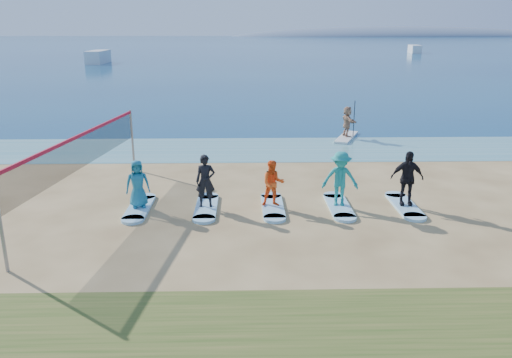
{
  "coord_description": "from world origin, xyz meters",
  "views": [
    {
      "loc": [
        -0.77,
        -13.02,
        5.71
      ],
      "look_at": [
        -0.39,
        2.0,
        1.1
      ],
      "focal_mm": 35.0,
      "sensor_mm": 36.0,
      "label": 1
    }
  ],
  "objects_px": {
    "surfboard_2": "(273,207)",
    "student_3": "(340,179)",
    "paddleboarder": "(347,121)",
    "student_0": "(138,184)",
    "volleyball_net": "(82,151)",
    "surfboard_4": "(404,206)",
    "boat_offshore_a": "(99,63)",
    "student_1": "(205,181)",
    "surfboard_3": "(339,206)",
    "surfboard_1": "(206,207)",
    "student_2": "(273,183)",
    "paddleboard": "(346,137)",
    "student_4": "(407,178)",
    "boat_offshore_b": "(414,53)",
    "surfboard_0": "(139,208)"
  },
  "relations": [
    {
      "from": "surfboard_4",
      "to": "surfboard_2",
      "type": "bearing_deg",
      "value": 180.0
    },
    {
      "from": "surfboard_4",
      "to": "student_2",
      "type": "bearing_deg",
      "value": 180.0
    },
    {
      "from": "surfboard_1",
      "to": "surfboard_3",
      "type": "relative_size",
      "value": 1.0
    },
    {
      "from": "student_0",
      "to": "student_2",
      "type": "bearing_deg",
      "value": -13.83
    },
    {
      "from": "surfboard_0",
      "to": "student_3",
      "type": "bearing_deg",
      "value": 0.0
    },
    {
      "from": "student_2",
      "to": "surfboard_1",
      "type": "bearing_deg",
      "value": 177.44
    },
    {
      "from": "student_2",
      "to": "student_4",
      "type": "distance_m",
      "value": 4.36
    },
    {
      "from": "paddleboard",
      "to": "surfboard_2",
      "type": "height_order",
      "value": "paddleboard"
    },
    {
      "from": "paddleboard",
      "to": "boat_offshore_b",
      "type": "relative_size",
      "value": 0.45
    },
    {
      "from": "paddleboard",
      "to": "surfboard_3",
      "type": "distance_m",
      "value": 10.8
    },
    {
      "from": "paddleboard",
      "to": "surfboard_3",
      "type": "height_order",
      "value": "paddleboard"
    },
    {
      "from": "student_0",
      "to": "surfboard_3",
      "type": "height_order",
      "value": "student_0"
    },
    {
      "from": "volleyball_net",
      "to": "surfboard_3",
      "type": "xyz_separation_m",
      "value": [
        8.27,
        -0.21,
        -1.86
      ]
    },
    {
      "from": "surfboard_0",
      "to": "student_0",
      "type": "xyz_separation_m",
      "value": [
        0.0,
        0.0,
        0.82
      ]
    },
    {
      "from": "surfboard_0",
      "to": "student_1",
      "type": "bearing_deg",
      "value": 0.0
    },
    {
      "from": "volleyball_net",
      "to": "paddleboarder",
      "type": "distance_m",
      "value": 14.85
    },
    {
      "from": "volleyball_net",
      "to": "surfboard_2",
      "type": "bearing_deg",
      "value": -1.97
    },
    {
      "from": "paddleboarder",
      "to": "surfboard_2",
      "type": "distance_m",
      "value": 11.51
    },
    {
      "from": "paddleboard",
      "to": "boat_offshore_a",
      "type": "distance_m",
      "value": 63.81
    },
    {
      "from": "paddleboard",
      "to": "surfboard_4",
      "type": "xyz_separation_m",
      "value": [
        -0.18,
        -10.54,
        -0.01
      ]
    },
    {
      "from": "surfboard_3",
      "to": "student_1",
      "type": "bearing_deg",
      "value": 180.0
    },
    {
      "from": "student_3",
      "to": "student_4",
      "type": "height_order",
      "value": "student_4"
    },
    {
      "from": "student_0",
      "to": "surfboard_1",
      "type": "bearing_deg",
      "value": -13.83
    },
    {
      "from": "paddleboard",
      "to": "student_2",
      "type": "height_order",
      "value": "student_2"
    },
    {
      "from": "surfboard_2",
      "to": "student_3",
      "type": "height_order",
      "value": "student_3"
    },
    {
      "from": "paddleboarder",
      "to": "student_0",
      "type": "height_order",
      "value": "paddleboarder"
    },
    {
      "from": "volleyball_net",
      "to": "surfboard_4",
      "type": "relative_size",
      "value": 4.09
    },
    {
      "from": "surfboard_1",
      "to": "student_4",
      "type": "xyz_separation_m",
      "value": [
        6.53,
        0.0,
        0.95
      ]
    },
    {
      "from": "surfboard_0",
      "to": "student_4",
      "type": "bearing_deg",
      "value": 0.0
    },
    {
      "from": "paddleboard",
      "to": "boat_offshore_a",
      "type": "height_order",
      "value": "boat_offshore_a"
    },
    {
      "from": "boat_offshore_a",
      "to": "student_0",
      "type": "height_order",
      "value": "student_0"
    },
    {
      "from": "surfboard_0",
      "to": "volleyball_net",
      "type": "bearing_deg",
      "value": 173.13
    },
    {
      "from": "paddleboard",
      "to": "student_4",
      "type": "height_order",
      "value": "student_4"
    },
    {
      "from": "volleyball_net",
      "to": "paddleboard",
      "type": "distance_m",
      "value": 14.93
    },
    {
      "from": "student_0",
      "to": "student_4",
      "type": "relative_size",
      "value": 0.86
    },
    {
      "from": "boat_offshore_b",
      "to": "surfboard_4",
      "type": "height_order",
      "value": "boat_offshore_b"
    },
    {
      "from": "student_2",
      "to": "student_4",
      "type": "bearing_deg",
      "value": -2.56
    },
    {
      "from": "paddleboarder",
      "to": "surfboard_0",
      "type": "bearing_deg",
      "value": 128.04
    },
    {
      "from": "volleyball_net",
      "to": "student_3",
      "type": "distance_m",
      "value": 8.32
    },
    {
      "from": "boat_offshore_b",
      "to": "surfboard_4",
      "type": "xyz_separation_m",
      "value": [
        -33.0,
        -98.53,
        0.04
      ]
    },
    {
      "from": "surfboard_1",
      "to": "student_2",
      "type": "bearing_deg",
      "value": 0.0
    },
    {
      "from": "boat_offshore_a",
      "to": "student_1",
      "type": "bearing_deg",
      "value": -72.5
    },
    {
      "from": "surfboard_1",
      "to": "student_3",
      "type": "height_order",
      "value": "student_3"
    },
    {
      "from": "boat_offshore_b",
      "to": "student_2",
      "type": "height_order",
      "value": "student_2"
    },
    {
      "from": "boat_offshore_a",
      "to": "student_0",
      "type": "distance_m",
      "value": 70.37
    },
    {
      "from": "student_0",
      "to": "volleyball_net",
      "type": "bearing_deg",
      "value": 159.31
    },
    {
      "from": "boat_offshore_b",
      "to": "surfboard_0",
      "type": "distance_m",
      "value": 107.0
    },
    {
      "from": "paddleboard",
      "to": "student_4",
      "type": "relative_size",
      "value": 1.66
    },
    {
      "from": "volleyball_net",
      "to": "surfboard_3",
      "type": "bearing_deg",
      "value": -1.45
    },
    {
      "from": "paddleboard",
      "to": "student_4",
      "type": "bearing_deg",
      "value": -68.42
    }
  ]
}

